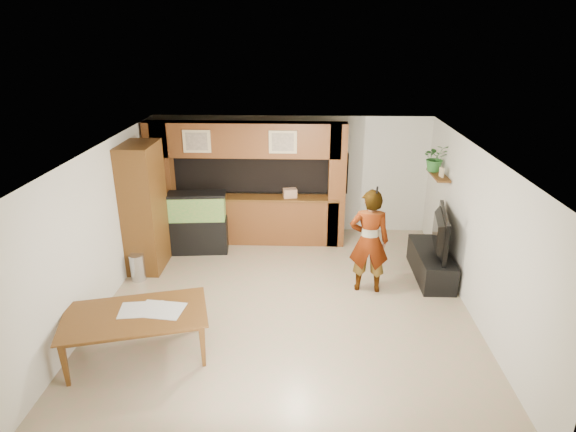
{
  "coord_description": "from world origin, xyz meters",
  "views": [
    {
      "loc": [
        0.3,
        -7.03,
        4.31
      ],
      "look_at": [
        0.01,
        0.6,
        1.34
      ],
      "focal_mm": 30.0,
      "sensor_mm": 36.0,
      "label": 1
    }
  ],
  "objects_px": {
    "pantry_cabinet": "(144,208)",
    "aquarium": "(198,223)",
    "person": "(369,241)",
    "dining_table": "(137,336)",
    "television": "(435,232)"
  },
  "relations": [
    {
      "from": "pantry_cabinet",
      "to": "dining_table",
      "type": "distance_m",
      "value": 3.0
    },
    {
      "from": "television",
      "to": "person",
      "type": "xyz_separation_m",
      "value": [
        -1.25,
        -0.53,
        0.03
      ]
    },
    {
      "from": "television",
      "to": "dining_table",
      "type": "height_order",
      "value": "television"
    },
    {
      "from": "television",
      "to": "person",
      "type": "relative_size",
      "value": 0.72
    },
    {
      "from": "dining_table",
      "to": "person",
      "type": "bearing_deg",
      "value": 15.5
    },
    {
      "from": "pantry_cabinet",
      "to": "aquarium",
      "type": "distance_m",
      "value": 1.22
    },
    {
      "from": "television",
      "to": "dining_table",
      "type": "bearing_deg",
      "value": 128.31
    },
    {
      "from": "pantry_cabinet",
      "to": "person",
      "type": "height_order",
      "value": "pantry_cabinet"
    },
    {
      "from": "person",
      "to": "dining_table",
      "type": "bearing_deg",
      "value": 35.06
    },
    {
      "from": "pantry_cabinet",
      "to": "aquarium",
      "type": "bearing_deg",
      "value": 38.91
    },
    {
      "from": "pantry_cabinet",
      "to": "person",
      "type": "xyz_separation_m",
      "value": [
        4.1,
        -0.76,
        -0.28
      ]
    },
    {
      "from": "pantry_cabinet",
      "to": "aquarium",
      "type": "height_order",
      "value": "pantry_cabinet"
    },
    {
      "from": "aquarium",
      "to": "dining_table",
      "type": "xyz_separation_m",
      "value": [
        -0.14,
        -3.46,
        -0.29
      ]
    },
    {
      "from": "pantry_cabinet",
      "to": "dining_table",
      "type": "xyz_separation_m",
      "value": [
        0.7,
        -2.78,
        -0.87
      ]
    },
    {
      "from": "aquarium",
      "to": "television",
      "type": "relative_size",
      "value": 0.95
    }
  ]
}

